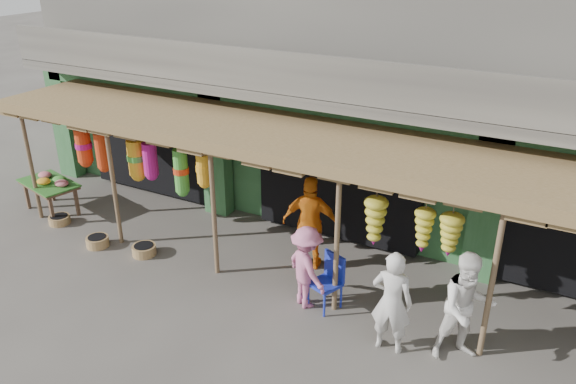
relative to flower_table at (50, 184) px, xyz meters
The scene contains 12 objects.
ground 6.51m from the flower_table, ahead, with size 80.00×80.00×0.00m, color #514C47.
building 8.42m from the flower_table, 35.99° to the left, with size 16.40×6.80×7.00m.
awning 6.63m from the flower_table, ahead, with size 14.00×2.70×2.79m.
flower_table is the anchor object (origin of this frame).
blue_chair 7.33m from the flower_table, ahead, with size 0.62×0.62×1.00m.
basket_left 3.35m from the flower_table, ahead, with size 0.50×0.50×0.21m, color olive.
basket_mid 0.95m from the flower_table, 32.46° to the right, with size 0.48×0.48×0.18m, color olive.
basket_right 2.34m from the flower_table, 18.76° to the right, with size 0.47×0.47×0.21m, color olive.
person_front 8.69m from the flower_table, ahead, with size 0.64×0.42×1.75m, color silver.
person_right 9.71m from the flower_table, ahead, with size 0.88×0.69×1.82m, color white.
person_vendor 6.51m from the flower_table, ahead, with size 1.12×0.47×1.92m, color orange.
person_shopper 6.98m from the flower_table, ahead, with size 0.99×0.57×1.53m, color #CE6D97.
Camera 1 is at (4.16, -7.78, 5.98)m, focal length 35.00 mm.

